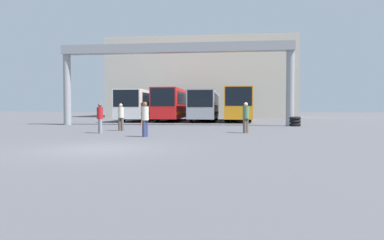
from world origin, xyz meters
name	(u,v)px	position (x,y,z in m)	size (l,w,h in m)	color
ground_plane	(99,149)	(0.00, 0.00, 0.00)	(200.00, 200.00, 0.00)	#47474C
building_backdrop	(202,80)	(0.00, 41.41, 5.64)	(26.68, 12.00, 11.29)	#B7B2A3
overhead_gantry	(174,60)	(0.00, 15.43, 5.14)	(18.32, 0.80, 6.40)	gray
bus_slot_0	(143,104)	(-5.07, 25.01, 1.80)	(2.63, 12.04, 3.12)	silver
bus_slot_1	(174,103)	(-1.69, 25.01, 1.88)	(2.45, 12.03, 3.26)	red
bus_slot_2	(205,104)	(1.69, 24.92, 1.77)	(2.50, 11.85, 3.07)	#999EA5
bus_slot_3	(237,103)	(5.07, 24.32, 1.91)	(2.56, 10.66, 3.33)	orange
pedestrian_mid_right	(246,117)	(5.25, 7.92, 0.90)	(0.35, 0.35, 1.69)	brown
pedestrian_mid_left	(145,118)	(0.34, 4.89, 0.89)	(0.35, 0.35, 1.68)	navy
pedestrian_far_center	(121,116)	(-2.19, 8.91, 0.88)	(0.34, 0.34, 1.65)	brown
pedestrian_near_right	(100,117)	(-2.70, 6.89, 0.87)	(0.34, 0.34, 1.64)	gray
traffic_cone	(142,121)	(-2.60, 15.48, 0.33)	(0.40, 0.40, 0.66)	orange
tire_stack	(294,121)	(9.17, 15.47, 0.36)	(1.04, 1.04, 0.72)	black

